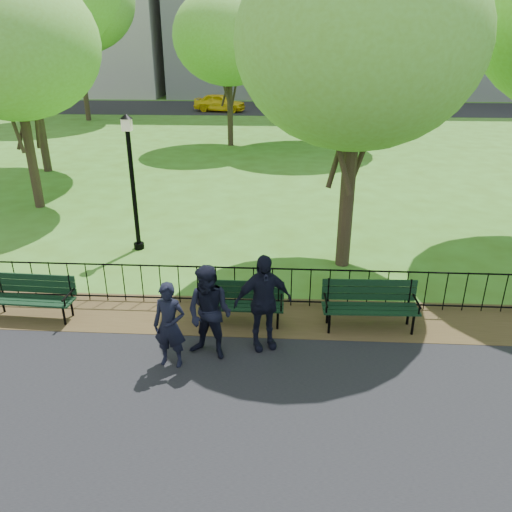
# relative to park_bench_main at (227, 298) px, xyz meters

# --- Properties ---
(ground) EXTENTS (120.00, 120.00, 0.00)m
(ground) POSITION_rel_park_bench_main_xyz_m (-0.13, -1.24, -0.57)
(ground) COLOR #3F661A
(dirt_strip) EXTENTS (60.00, 1.60, 0.01)m
(dirt_strip) POSITION_rel_park_bench_main_xyz_m (-0.13, 0.26, -0.55)
(dirt_strip) COLOR #3A2D17
(dirt_strip) RESTS_ON ground
(far_street) EXTENTS (70.00, 9.00, 0.01)m
(far_street) POSITION_rel_park_bench_main_xyz_m (-0.13, 33.76, -0.56)
(far_street) COLOR black
(far_street) RESTS_ON ground
(iron_fence) EXTENTS (24.06, 0.06, 1.00)m
(iron_fence) POSITION_rel_park_bench_main_xyz_m (-0.13, 0.76, -0.07)
(iron_fence) COLOR black
(iron_fence) RESTS_ON ground
(park_bench_main) EXTENTS (1.76, 0.53, 0.93)m
(park_bench_main) POSITION_rel_park_bench_main_xyz_m (0.00, 0.00, 0.00)
(park_bench_main) COLOR black
(park_bench_main) RESTS_ON ground
(park_bench_left_a) EXTENTS (1.75, 0.62, 0.98)m
(park_bench_left_a) POSITION_rel_park_bench_main_xyz_m (-3.98, 0.03, -0.01)
(park_bench_left_a) COLOR black
(park_bench_left_a) RESTS_ON ground
(park_bench_right_a) EXTENTS (1.87, 0.63, 1.05)m
(park_bench_right_a) POSITION_rel_park_bench_main_xyz_m (2.80, 0.03, 0.03)
(park_bench_right_a) COLOR black
(park_bench_right_a) RESTS_ON ground
(lamppost) EXTENTS (0.32, 0.32, 3.59)m
(lamppost) POSITION_rel_park_bench_main_xyz_m (-2.86, 3.74, 1.38)
(lamppost) COLOR black
(lamppost) RESTS_ON ground
(tree_near_w) EXTENTS (5.29, 5.29, 7.37)m
(tree_near_w) POSITION_rel_park_bench_main_xyz_m (-7.25, 7.18, 4.54)
(tree_near_w) COLOR #2D2116
(tree_near_w) RESTS_ON ground
(tree_near_e) EXTENTS (5.38, 5.38, 7.50)m
(tree_near_e) POSITION_rel_park_bench_main_xyz_m (2.59, 3.03, 4.63)
(tree_near_e) COLOR #2D2116
(tree_near_e) RESTS_ON ground
(tree_far_c) EXTENTS (5.53, 5.53, 7.71)m
(tree_far_c) POSITION_rel_park_bench_main_xyz_m (-1.86, 18.16, 4.78)
(tree_far_c) COLOR #2D2116
(tree_far_c) RESTS_ON ground
(tree_far_e) EXTENTS (7.26, 7.26, 10.12)m
(tree_far_e) POSITION_rel_park_bench_main_xyz_m (3.39, 19.23, 6.46)
(tree_far_e) COLOR #2D2116
(tree_far_e) RESTS_ON ground
(person_left) EXTENTS (0.61, 0.44, 1.56)m
(person_left) POSITION_rel_park_bench_main_xyz_m (-0.82, -1.44, 0.23)
(person_left) COLOR black
(person_left) RESTS_ON asphalt_path
(person_mid) EXTENTS (0.95, 0.70, 1.76)m
(person_mid) POSITION_rel_park_bench_main_xyz_m (-0.17, -1.15, 0.32)
(person_mid) COLOR black
(person_mid) RESTS_ON asphalt_path
(person_right) EXTENTS (1.16, 0.78, 1.84)m
(person_right) POSITION_rel_park_bench_main_xyz_m (0.74, -0.79, 0.36)
(person_right) COLOR black
(person_right) RESTS_ON asphalt_path
(taxi) EXTENTS (4.23, 2.40, 1.36)m
(taxi) POSITION_rel_park_bench_main_xyz_m (-4.11, 31.40, 0.12)
(taxi) COLOR yellow
(taxi) RESTS_ON far_street
(sedan_silver) EXTENTS (4.89, 3.02, 1.52)m
(sedan_silver) POSITION_rel_park_bench_main_xyz_m (2.08, 33.92, 0.20)
(sedan_silver) COLOR #95979B
(sedan_silver) RESTS_ON far_street
(sedan_dark) EXTENTS (5.44, 3.11, 1.49)m
(sedan_dark) POSITION_rel_park_bench_main_xyz_m (4.74, 33.29, 0.19)
(sedan_dark) COLOR black
(sedan_dark) RESTS_ON far_street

